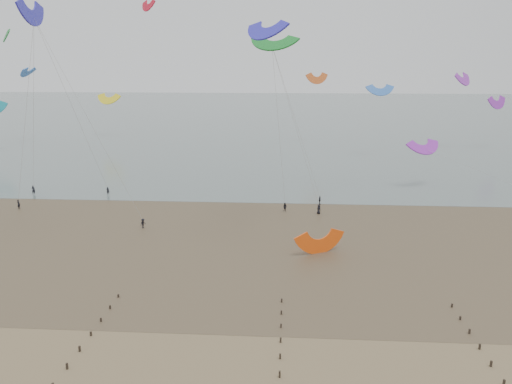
% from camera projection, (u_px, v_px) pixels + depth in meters
% --- Properties ---
extents(ground, '(500.00, 500.00, 0.00)m').
position_uv_depth(ground, '(233.00, 367.00, 42.51)').
color(ground, brown).
rests_on(ground, ground).
extents(sea_and_shore, '(500.00, 665.00, 0.03)m').
position_uv_depth(sea_and_shore, '(231.00, 231.00, 75.92)').
color(sea_and_shore, '#475654').
rests_on(sea_and_shore, ground).
extents(kitesurfer_lead, '(0.71, 0.59, 1.67)m').
position_uv_depth(kitesurfer_lead, '(19.00, 204.00, 87.10)').
color(kitesurfer_lead, black).
rests_on(kitesurfer_lead, ground).
extents(kitesurfers, '(96.89, 25.12, 1.88)m').
position_uv_depth(kitesurfers, '(366.00, 201.00, 89.11)').
color(kitesurfers, black).
rests_on(kitesurfers, ground).
extents(grounded_kite, '(7.70, 7.06, 3.42)m').
position_uv_depth(grounded_kite, '(319.00, 253.00, 67.48)').
color(grounded_kite, '#FB520F').
rests_on(grounded_kite, ground).
extents(kites_airborne, '(227.77, 125.89, 42.49)m').
position_uv_depth(kites_airborne, '(251.00, 76.00, 127.44)').
color(kites_airborne, orange).
rests_on(kites_airborne, ground).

